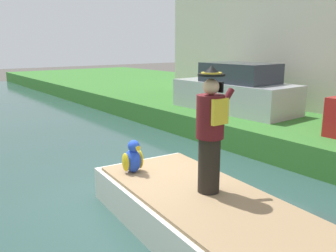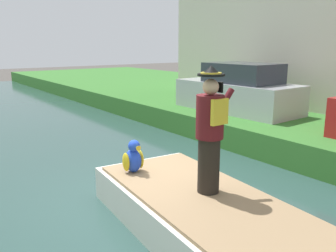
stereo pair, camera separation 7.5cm
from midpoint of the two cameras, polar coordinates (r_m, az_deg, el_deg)
ground_plane at (r=6.73m, az=-3.82°, el=-12.19°), size 80.00×80.00×0.00m
canal_water at (r=6.71m, az=-3.83°, el=-11.80°), size 6.71×48.00×0.10m
boat at (r=5.45m, az=5.38°, el=-13.86°), size 2.20×4.35×0.61m
person_pirate at (r=5.18m, az=6.31°, el=-0.75°), size 0.61×0.42×1.85m
parrot_plush at (r=6.16m, az=-5.92°, el=-5.10°), size 0.36×0.34×0.57m
parked_car_silver at (r=11.60m, az=10.40°, el=5.50°), size 1.83×4.05×1.50m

